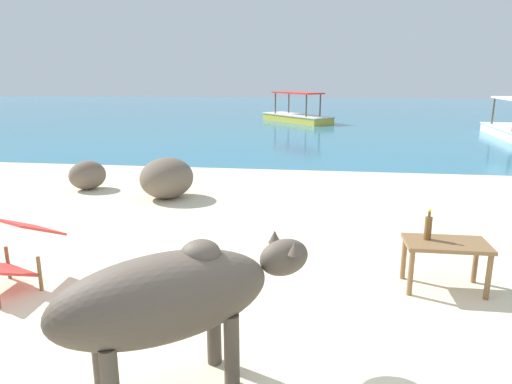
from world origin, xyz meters
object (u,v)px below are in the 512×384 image
object	(u,v)px
deck_chair_near	(16,249)
boat_yellow	(297,116)
cow	(172,297)
low_bench_table	(446,250)
bottle	(428,227)

from	to	relation	value
deck_chair_near	boat_yellow	bearing A→B (deg)	-162.63
cow	low_bench_table	world-z (taller)	cow
low_bench_table	deck_chair_near	distance (m)	4.08
low_bench_table	bottle	bearing A→B (deg)	163.08
cow	low_bench_table	size ratio (longest dim) A/B	2.14
bottle	low_bench_table	bearing A→B (deg)	-16.70
bottle	boat_yellow	xyz separation A→B (m)	(-2.01, 16.26, -0.34)
low_bench_table	deck_chair_near	world-z (taller)	deck_chair_near
cow	deck_chair_near	world-z (taller)	cow
low_bench_table	deck_chair_near	bearing A→B (deg)	-173.22
deck_chair_near	cow	bearing A→B (deg)	80.94
cow	bottle	bearing A→B (deg)	6.78
deck_chair_near	boat_yellow	xyz separation A→B (m)	(1.87, 16.81, -0.13)
low_bench_table	boat_yellow	distance (m)	16.45
bottle	boat_yellow	size ratio (longest dim) A/B	0.08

